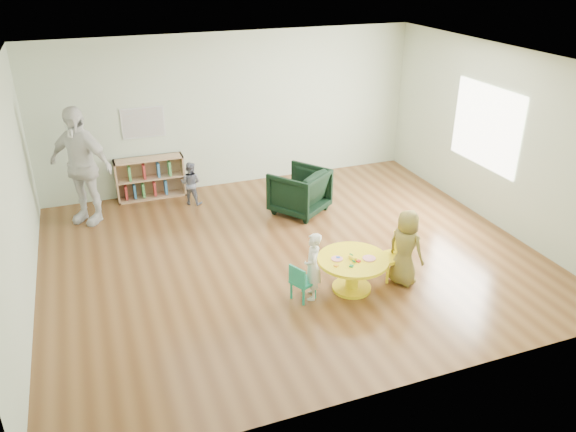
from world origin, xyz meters
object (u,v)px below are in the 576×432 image
object	(u,v)px
kid_chair_right	(394,255)
bookshelf	(149,178)
child_left	(313,266)
armchair	(299,191)
child_right	(406,248)
adult_caretaker	(80,166)
kid_chair_left	(301,281)
activity_table	(353,268)
toddler	(191,183)

from	to	relation	value
kid_chair_right	bookshelf	distance (m)	4.78
child_left	kid_chair_right	bearing A→B (deg)	116.47
armchair	child_right	size ratio (longest dim) A/B	0.80
kid_chair_right	adult_caretaker	size ratio (longest dim) A/B	0.31
kid_chair_right	adult_caretaker	distance (m)	5.10
kid_chair_left	bookshelf	xyz separation A→B (m)	(-1.34, 4.01, 0.10)
kid_chair_left	child_left	bearing A→B (deg)	67.07
armchair	child_left	distance (m)	2.59
armchair	activity_table	bearing A→B (deg)	48.90
bookshelf	toddler	world-z (taller)	toddler
kid_chair_right	child_left	size ratio (longest dim) A/B	0.66
kid_chair_left	child_right	size ratio (longest dim) A/B	0.48
activity_table	adult_caretaker	bearing A→B (deg)	132.92
kid_chair_right	toddler	size ratio (longest dim) A/B	0.79
child_right	child_left	bearing A→B (deg)	60.74
bookshelf	kid_chair_left	bearing A→B (deg)	-71.58
bookshelf	armchair	distance (m)	2.76
activity_table	kid_chair_left	size ratio (longest dim) A/B	1.85
kid_chair_right	toddler	distance (m)	3.97
kid_chair_left	armchair	world-z (taller)	armchair
activity_table	toddler	bearing A→B (deg)	112.26
adult_caretaker	kid_chair_left	bearing A→B (deg)	-15.07
toddler	adult_caretaker	world-z (taller)	adult_caretaker
activity_table	kid_chair_right	world-z (taller)	kid_chair_right
child_left	adult_caretaker	world-z (taller)	adult_caretaker
activity_table	child_left	distance (m)	0.58
toddler	kid_chair_left	bearing A→B (deg)	133.54
toddler	adult_caretaker	xyz separation A→B (m)	(-1.74, -0.07, 0.58)
child_right	activity_table	bearing A→B (deg)	58.35
child_right	toddler	world-z (taller)	child_right
child_left	bookshelf	bearing A→B (deg)	-137.44
kid_chair_left	toddler	bearing A→B (deg)	166.57
bookshelf	child_right	world-z (taller)	child_right
kid_chair_right	armchair	xyz separation A→B (m)	(-0.45, 2.38, 0.06)
kid_chair_right	child_left	world-z (taller)	child_left
kid_chair_right	child_left	xyz separation A→B (m)	(-1.24, -0.09, 0.13)
armchair	child_left	xyz separation A→B (m)	(-0.79, -2.47, 0.07)
activity_table	armchair	distance (m)	2.49
activity_table	kid_chair_left	world-z (taller)	activity_table
kid_chair_left	child_left	size ratio (longest dim) A/B	0.55
bookshelf	toddler	bearing A→B (deg)	-41.01
kid_chair_left	child_left	world-z (taller)	child_left
kid_chair_left	toddler	distance (m)	3.53
kid_chair_left	adult_caretaker	bearing A→B (deg)	-169.13
child_left	toddler	size ratio (longest dim) A/B	1.19
armchair	toddler	bearing A→B (deg)	-66.72
activity_table	armchair	size ratio (longest dim) A/B	1.11
kid_chair_right	adult_caretaker	bearing A→B (deg)	45.94
toddler	adult_caretaker	size ratio (longest dim) A/B	0.40
child_left	child_right	xyz separation A→B (m)	(1.29, -0.10, 0.07)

